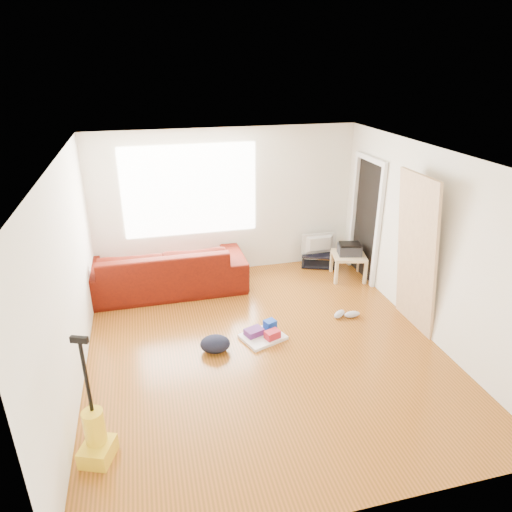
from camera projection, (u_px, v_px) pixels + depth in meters
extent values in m
cube|color=brown|center=(264.00, 346.00, 6.04)|extent=(4.50, 5.00, 0.01)
cube|color=white|center=(265.00, 157.00, 5.04)|extent=(4.50, 5.00, 0.01)
cube|color=white|center=(226.00, 203.00, 7.76)|extent=(4.50, 0.01, 2.50)
cube|color=white|center=(354.00, 396.00, 3.32)|extent=(4.50, 0.01, 2.50)
cube|color=white|center=(68.00, 281.00, 5.04)|extent=(0.01, 5.00, 2.50)
cube|color=white|center=(428.00, 244.00, 6.04)|extent=(0.01, 5.00, 2.50)
cube|color=white|center=(190.00, 191.00, 7.51)|extent=(2.20, 0.01, 1.50)
cube|color=white|center=(378.00, 230.00, 7.25)|extent=(0.06, 0.08, 2.00)
cube|color=white|center=(353.00, 213.00, 8.05)|extent=(0.06, 0.08, 2.00)
cube|color=white|center=(371.00, 159.00, 7.23)|extent=(0.06, 0.98, 0.08)
cube|color=black|center=(367.00, 221.00, 7.65)|extent=(0.01, 0.86, 1.98)
imported|color=#360A06|center=(166.00, 290.00, 7.52)|extent=(2.61, 1.02, 0.76)
cube|color=black|center=(319.00, 265.00, 8.37)|extent=(0.73, 0.57, 0.02)
cube|color=black|center=(320.00, 255.00, 8.29)|extent=(0.73, 0.57, 0.02)
cylinder|color=black|center=(303.00, 263.00, 8.23)|extent=(0.02, 0.02, 0.24)
cylinder|color=black|center=(304.00, 256.00, 8.51)|extent=(0.02, 0.02, 0.24)
cylinder|color=black|center=(336.00, 264.00, 8.16)|extent=(0.02, 0.02, 0.24)
cylinder|color=black|center=(335.00, 257.00, 8.44)|extent=(0.02, 0.02, 0.24)
imported|color=black|center=(320.00, 244.00, 8.21)|extent=(0.65, 0.09, 0.37)
cube|color=beige|center=(349.00, 256.00, 7.78)|extent=(0.65, 0.65, 0.05)
cube|color=beige|center=(336.00, 273.00, 7.64)|extent=(0.05, 0.05, 0.39)
cube|color=beige|center=(332.00, 261.00, 8.09)|extent=(0.05, 0.05, 0.39)
cube|color=beige|center=(365.00, 273.00, 7.64)|extent=(0.05, 0.05, 0.39)
cube|color=beige|center=(359.00, 261.00, 8.09)|extent=(0.05, 0.05, 0.39)
cube|color=#222328|center=(349.00, 250.00, 7.74)|extent=(0.44, 0.37, 0.16)
cube|color=black|center=(350.00, 244.00, 7.70)|extent=(0.39, 0.33, 0.04)
cylinder|color=#193EBE|center=(229.00, 288.00, 7.57)|extent=(0.41, 0.41, 0.31)
cylinder|color=silver|center=(228.00, 276.00, 7.50)|extent=(0.13, 0.13, 0.12)
cube|color=white|center=(263.00, 337.00, 6.21)|extent=(0.66, 0.60, 0.04)
cube|color=#AB1C2B|center=(272.00, 335.00, 6.12)|extent=(0.23, 0.19, 0.11)
cube|color=#532169|center=(254.00, 332.00, 6.20)|extent=(0.29, 0.25, 0.09)
cube|color=#0D33A6|center=(270.00, 325.00, 6.29)|extent=(0.19, 0.18, 0.15)
ellipsoid|color=black|center=(215.00, 351.00, 5.95)|extent=(0.45, 0.38, 0.22)
ellipsoid|color=#B3B5C7|center=(339.00, 314.00, 6.71)|extent=(0.26, 0.22, 0.10)
ellipsoid|color=#B3B5C7|center=(352.00, 314.00, 6.70)|extent=(0.24, 0.10, 0.10)
cube|color=yellow|center=(98.00, 451.00, 4.31)|extent=(0.37, 0.39, 0.18)
cylinder|color=yellow|center=(94.00, 426.00, 4.25)|extent=(0.20, 0.20, 0.35)
cylinder|color=black|center=(86.00, 377.00, 4.06)|extent=(0.04, 0.04, 0.74)
cube|color=black|center=(79.00, 340.00, 3.90)|extent=(0.16, 0.09, 0.06)
cube|color=tan|center=(406.00, 324.00, 6.55)|extent=(0.27, 0.88, 2.19)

